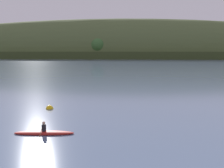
{
  "coord_description": "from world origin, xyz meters",
  "views": [
    {
      "loc": [
        -2.18,
        -7.0,
        5.81
      ],
      "look_at": [
        -2.19,
        30.08,
        1.27
      ],
      "focal_mm": 42.72,
      "sensor_mm": 36.0,
      "label": 1
    }
  ],
  "objects": [
    {
      "name": "far_shoreline_hill",
      "position": [
        -6.28,
        227.67,
        0.26
      ],
      "size": [
        585.56,
        122.51,
        67.88
      ],
      "rotation": [
        0.0,
        0.0,
        -0.09
      ],
      "color": "#35401E",
      "rests_on": "ground"
    },
    {
      "name": "mooring_buoy_midchannel",
      "position": [
        -8.54,
        19.6,
        0.0
      ],
      "size": [
        0.75,
        0.75,
        0.83
      ],
      "color": "yellow",
      "rests_on": "ground"
    },
    {
      "name": "dockside_crane",
      "position": [
        64.42,
        200.5,
        8.3
      ],
      "size": [
        7.22,
        13.19,
        17.09
      ],
      "rotation": [
        0.0,
        0.0,
        1.13
      ],
      "color": "#4C4C51",
      "rests_on": "ground"
    },
    {
      "name": "canoe_with_paddler",
      "position": [
        -7.0,
        11.29,
        0.09
      ],
      "size": [
        4.27,
        1.44,
        1.02
      ],
      "rotation": [
        0.0,
        0.0,
        3.14
      ],
      "color": "maroon",
      "rests_on": "ground"
    }
  ]
}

